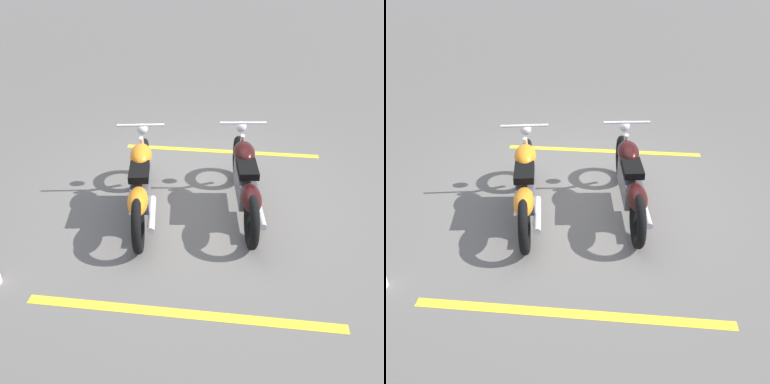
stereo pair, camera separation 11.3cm
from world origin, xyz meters
The scene contains 5 objects.
ground_plane centered at (0.00, 0.00, 0.00)m, with size 60.00×60.00×0.00m, color #66605B.
motorcycle_bright_foreground centered at (0.46, -0.66, 0.46)m, with size 2.23×0.62×1.04m.
motorcycle_dark_foreground centered at (0.35, 0.67, 0.46)m, with size 2.23×0.62×1.04m.
parking_stripe_near centered at (-1.39, 0.42, 0.00)m, with size 3.20×0.12×0.01m, color yellow.
parking_stripe_mid centered at (2.19, -0.06, 0.00)m, with size 3.20×0.12×0.01m, color yellow.
Camera 1 is at (5.26, 0.12, 3.34)m, focal length 41.34 mm.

